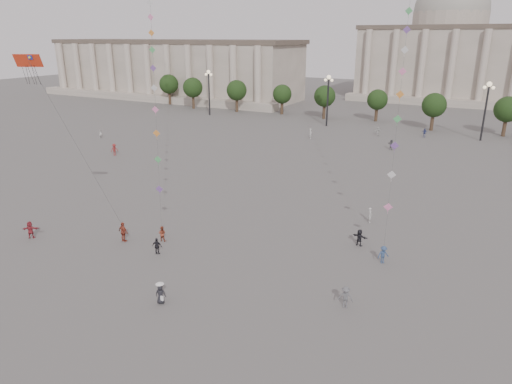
% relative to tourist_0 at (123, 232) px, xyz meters
% --- Properties ---
extents(ground, '(360.00, 360.00, 0.00)m').
position_rel_tourist_0_xyz_m(ground, '(11.69, -6.00, -0.97)').
color(ground, '#575452').
rests_on(ground, ground).
extents(hall_west, '(84.00, 26.22, 17.20)m').
position_rel_tourist_0_xyz_m(hall_west, '(-63.31, 87.89, 7.46)').
color(hall_west, gray).
rests_on(hall_west, ground).
extents(hall_central, '(48.30, 34.30, 35.50)m').
position_rel_tourist_0_xyz_m(hall_central, '(11.69, 123.22, 13.26)').
color(hall_central, gray).
rests_on(hall_central, ground).
extents(tree_row, '(137.12, 5.12, 8.00)m').
position_rel_tourist_0_xyz_m(tree_row, '(11.69, 72.00, 4.42)').
color(tree_row, '#34271A').
rests_on(tree_row, ground).
extents(lamp_post_far_west, '(2.00, 0.90, 10.65)m').
position_rel_tourist_0_xyz_m(lamp_post_far_west, '(-33.31, 64.00, 6.38)').
color(lamp_post_far_west, '#262628').
rests_on(lamp_post_far_west, ground).
extents(lamp_post_mid_west, '(2.00, 0.90, 10.65)m').
position_rel_tourist_0_xyz_m(lamp_post_mid_west, '(-3.31, 64.00, 6.38)').
color(lamp_post_mid_west, '#262628').
rests_on(lamp_post_mid_west, ground).
extents(lamp_post_mid_east, '(2.00, 0.90, 10.65)m').
position_rel_tourist_0_xyz_m(lamp_post_mid_east, '(26.69, 64.00, 6.38)').
color(lamp_post_mid_east, '#262628').
rests_on(lamp_post_mid_east, ground).
extents(person_crowd_0, '(1.01, 0.43, 1.70)m').
position_rel_tourist_0_xyz_m(person_crowd_0, '(17.03, 62.00, -0.12)').
color(person_crowd_0, navy).
rests_on(person_crowd_0, ground).
extents(person_crowd_1, '(0.78, 0.87, 1.48)m').
position_rel_tourist_0_xyz_m(person_crowd_1, '(-36.81, 32.40, -0.23)').
color(person_crowd_1, silver).
rests_on(person_crowd_1, ground).
extents(person_crowd_2, '(1.14, 1.41, 1.91)m').
position_rel_tourist_0_xyz_m(person_crowd_2, '(-24.70, 23.73, -0.02)').
color(person_crowd_2, maroon).
rests_on(person_crowd_2, ground).
extents(person_crowd_3, '(1.54, 0.77, 1.59)m').
position_rel_tourist_0_xyz_m(person_crowd_3, '(19.74, 9.68, -0.17)').
color(person_crowd_3, black).
rests_on(person_crowd_3, ground).
extents(person_crowd_4, '(1.37, 1.50, 1.66)m').
position_rel_tourist_0_xyz_m(person_crowd_4, '(8.81, 59.57, -0.14)').
color(person_crowd_4, silver).
rests_on(person_crowd_4, ground).
extents(person_crowd_6, '(1.17, 0.82, 1.64)m').
position_rel_tourist_0_xyz_m(person_crowd_6, '(21.76, -0.71, -0.15)').
color(person_crowd_6, '#57575B').
rests_on(person_crowd_6, ground).
extents(person_crowd_10, '(0.72, 0.82, 1.90)m').
position_rel_tourist_0_xyz_m(person_crowd_10, '(-1.56, 50.55, -0.02)').
color(person_crowd_10, silver).
rests_on(person_crowd_10, ground).
extents(person_crowd_12, '(1.70, 1.23, 1.78)m').
position_rel_tourist_0_xyz_m(person_crowd_12, '(13.78, 48.89, -0.08)').
color(person_crowd_12, slate).
rests_on(person_crowd_12, ground).
extents(person_crowd_13, '(0.64, 0.70, 1.61)m').
position_rel_tourist_0_xyz_m(person_crowd_13, '(19.10, 15.66, -0.17)').
color(person_crowd_13, beige).
rests_on(person_crowd_13, ground).
extents(tourist_0, '(1.18, 0.58, 1.94)m').
position_rel_tourist_0_xyz_m(tourist_0, '(0.00, 0.00, 0.00)').
color(tourist_0, '#943A28').
rests_on(tourist_0, ground).
extents(tourist_2, '(1.57, 1.30, 1.69)m').
position_rel_tourist_0_xyz_m(tourist_2, '(-8.39, -3.63, -0.13)').
color(tourist_2, '#9E2B34').
rests_on(tourist_2, ground).
extents(tourist_4, '(0.96, 0.62, 1.52)m').
position_rel_tourist_0_xyz_m(tourist_4, '(4.49, -0.54, -0.21)').
color(tourist_4, black).
rests_on(tourist_4, ground).
extents(kite_flyer_0, '(0.86, 0.76, 1.49)m').
position_rel_tourist_0_xyz_m(kite_flyer_0, '(3.09, 1.83, -0.23)').
color(kite_flyer_0, brown).
rests_on(kite_flyer_0, ground).
extents(kite_flyer_1, '(1.14, 1.12, 1.57)m').
position_rel_tourist_0_xyz_m(kite_flyer_1, '(22.49, 7.29, -0.18)').
color(kite_flyer_1, navy).
rests_on(kite_flyer_1, ground).
extents(hat_person, '(0.86, 0.72, 1.69)m').
position_rel_tourist_0_xyz_m(hat_person, '(9.86, -6.57, -0.16)').
color(hat_person, black).
rests_on(hat_person, ground).
extents(dragon_kite, '(3.45, 2.59, 16.04)m').
position_rel_tourist_0_xyz_m(dragon_kite, '(-4.61, -3.69, 14.71)').
color(dragon_kite, red).
rests_on(dragon_kite, ground).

